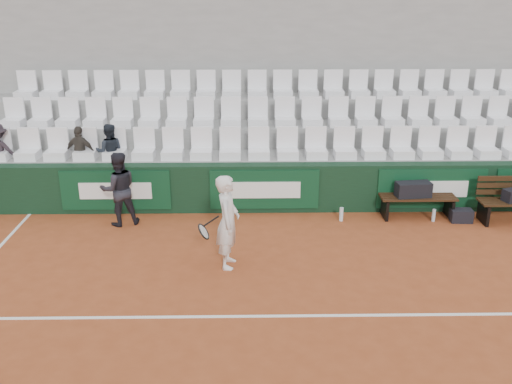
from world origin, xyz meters
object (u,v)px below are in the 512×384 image
Objects in this scene: water_bottle_far at (434,215)px; spectator_b at (78,132)px; bench_left at (417,206)px; sports_bag_ground at (461,216)px; tennis_player at (228,222)px; ball_kid at (119,189)px; spectator_c at (108,131)px; sports_bag_left at (413,189)px; water_bottle_near at (341,214)px.

water_bottle_far is 7.39m from spectator_b.
bench_left reaches higher than sports_bag_ground.
tennis_player is (-4.55, -1.77, 0.67)m from sports_bag_ground.
spectator_b is (-1.00, 1.16, 0.83)m from ball_kid.
bench_left is 1.27× the size of spectator_c.
water_bottle_far is at bearing 177.43° from sports_bag_ground.
water_bottle_far is at bearing 159.90° from ball_kid.
spectator_c is at bearing 171.84° from bench_left.
ball_kid is 1.75m from spectator_b.
spectator_c is (-0.40, 1.16, 0.86)m from ball_kid.
bench_left is at bearing 140.18° from water_bottle_far.
sports_bag_left is 0.58× the size of spectator_c.
bench_left is 1.33× the size of spectator_b.
spectator_c reaches higher than ball_kid.
sports_bag_ground is 0.35× the size of spectator_c.
spectator_b reaches higher than water_bottle_near.
sports_bag_left is 4.15m from tennis_player.
tennis_player is 1.41× the size of spectator_b.
tennis_player is at bearing -158.71° from sports_bag_ground.
bench_left is 5.89× the size of water_bottle_far.
spectator_b reaches higher than ball_kid.
ball_kid reaches higher than sports_bag_ground.
spectator_b is at bearing 171.46° from sports_bag_ground.
tennis_player reaches higher than bench_left.
tennis_player is 2.78m from ball_kid.
sports_bag_ground is 0.26× the size of tennis_player.
ball_kid is at bearing -177.45° from bench_left.
spectator_c is at bearing -168.42° from spectator_b.
water_bottle_near is (-1.43, -0.16, -0.46)m from sports_bag_left.
bench_left is 7.07m from spectator_b.
spectator_b is at bearing 172.29° from sports_bag_left.
water_bottle_far is at bearing -177.40° from spectator_b.
ball_kid is at bearing 142.30° from spectator_b.
ball_kid reaches higher than water_bottle_far.
water_bottle_far is at bearing -28.78° from sports_bag_left.
sports_bag_ground is 2.37m from water_bottle_near.
tennis_player is 3.96m from spectator_c.
water_bottle_near is at bearing -179.83° from spectator_b.
spectator_b is at bearing -69.67° from ball_kid.
spectator_c is (-6.16, 0.92, 0.99)m from sports_bag_left.
water_bottle_far is 0.17× the size of ball_kid.
water_bottle_far is at bearing -39.82° from bench_left.
sports_bag_left is 2.69× the size of water_bottle_far.
ball_kid reaches higher than bench_left.
bench_left is 6.49m from spectator_c.
spectator_b is at bearing -6.41° from spectator_c.
spectator_c is at bearing 171.54° from sports_bag_left.
sports_bag_left reaches higher than bench_left.
water_bottle_near is 0.25× the size of spectator_b.
ball_kid is 1.29× the size of spectator_b.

